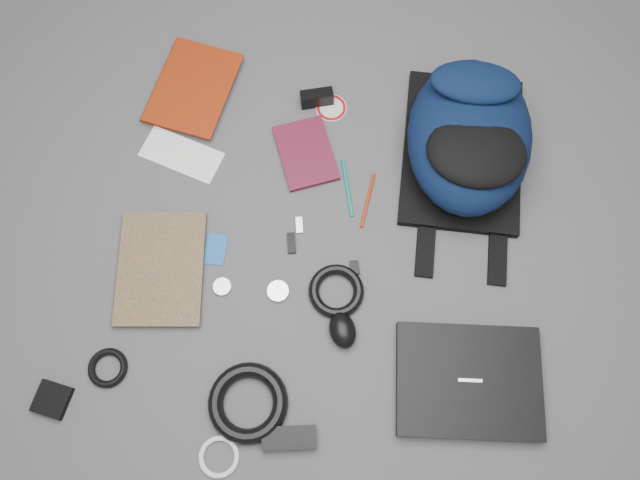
# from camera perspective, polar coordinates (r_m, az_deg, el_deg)

# --- Properties ---
(ground) EXTENTS (4.00, 4.00, 0.00)m
(ground) POSITION_cam_1_polar(r_m,az_deg,el_deg) (1.55, 0.00, -0.23)
(ground) COLOR #4F4F51
(ground) RESTS_ON ground
(backpack) EXTENTS (0.35, 0.49, 0.20)m
(backpack) POSITION_cam_1_polar(r_m,az_deg,el_deg) (1.59, 13.50, 9.25)
(backpack) COLOR black
(backpack) RESTS_ON ground
(laptop) EXTENTS (0.34, 0.26, 0.03)m
(laptop) POSITION_cam_1_polar(r_m,az_deg,el_deg) (1.50, 13.42, -12.43)
(laptop) COLOR black
(laptop) RESTS_ON ground
(textbook_red) EXTENTS (0.25, 0.30, 0.03)m
(textbook_red) POSITION_cam_1_polar(r_m,az_deg,el_deg) (1.78, -14.55, 14.07)
(textbook_red) COLOR maroon
(textbook_red) RESTS_ON ground
(comic_book) EXTENTS (0.23, 0.30, 0.02)m
(comic_book) POSITION_cam_1_polar(r_m,az_deg,el_deg) (1.59, -17.98, -2.53)
(comic_book) COLOR #BF930D
(comic_book) RESTS_ON ground
(envelope) EXTENTS (0.23, 0.16, 0.00)m
(envelope) POSITION_cam_1_polar(r_m,az_deg,el_deg) (1.67, -12.55, 7.63)
(envelope) COLOR white
(envelope) RESTS_ON ground
(dvd_case) EXTENTS (0.19, 0.22, 0.01)m
(dvd_case) POSITION_cam_1_polar(r_m,az_deg,el_deg) (1.63, -1.31, 7.93)
(dvd_case) COLOR #4A0E1F
(dvd_case) RESTS_ON ground
(compact_camera) EXTENTS (0.09, 0.05, 0.05)m
(compact_camera) POSITION_cam_1_polar(r_m,az_deg,el_deg) (1.69, -0.29, 12.85)
(compact_camera) COLOR black
(compact_camera) RESTS_ON ground
(sticker_disc) EXTENTS (0.10, 0.10, 0.00)m
(sticker_disc) POSITION_cam_1_polar(r_m,az_deg,el_deg) (1.70, 1.04, 11.99)
(sticker_disc) COLOR silver
(sticker_disc) RESTS_ON ground
(pen_teal) EXTENTS (0.04, 0.15, 0.01)m
(pen_teal) POSITION_cam_1_polar(r_m,az_deg,el_deg) (1.59, 2.52, 4.78)
(pen_teal) COLOR #0D7C70
(pen_teal) RESTS_ON ground
(pen_red) EXTENTS (0.03, 0.15, 0.01)m
(pen_red) POSITION_cam_1_polar(r_m,az_deg,el_deg) (1.58, 4.39, 3.64)
(pen_red) COLOR #9D2B0C
(pen_red) RESTS_ON ground
(id_badge) EXTENTS (0.06, 0.08, 0.00)m
(id_badge) POSITION_cam_1_polar(r_m,az_deg,el_deg) (1.56, -9.52, -0.87)
(id_badge) COLOR #1753AF
(id_badge) RESTS_ON ground
(usb_black) EXTENTS (0.03, 0.06, 0.01)m
(usb_black) POSITION_cam_1_polar(r_m,az_deg,el_deg) (1.54, -2.63, -0.28)
(usb_black) COLOR black
(usb_black) RESTS_ON ground
(usb_silver) EXTENTS (0.02, 0.04, 0.01)m
(usb_silver) POSITION_cam_1_polar(r_m,az_deg,el_deg) (1.56, -1.91, 1.37)
(usb_silver) COLOR silver
(usb_silver) RESTS_ON ground
(key_fob) EXTENTS (0.03, 0.04, 0.01)m
(key_fob) POSITION_cam_1_polar(r_m,az_deg,el_deg) (1.52, 3.19, -2.54)
(key_fob) COLOR black
(key_fob) RESTS_ON ground
(mouse) EXTENTS (0.09, 0.10, 0.05)m
(mouse) POSITION_cam_1_polar(r_m,az_deg,el_deg) (1.47, 2.08, -8.25)
(mouse) COLOR black
(mouse) RESTS_ON ground
(headphone_left) EXTENTS (0.06, 0.06, 0.01)m
(headphone_left) POSITION_cam_1_polar(r_m,az_deg,el_deg) (1.53, -8.93, -4.25)
(headphone_left) COLOR #AEAEB0
(headphone_left) RESTS_ON ground
(headphone_right) EXTENTS (0.07, 0.07, 0.01)m
(headphone_right) POSITION_cam_1_polar(r_m,az_deg,el_deg) (1.51, -3.86, -4.70)
(headphone_right) COLOR silver
(headphone_right) RESTS_ON ground
(cable_coil) EXTENTS (0.16, 0.16, 0.03)m
(cable_coil) POSITION_cam_1_polar(r_m,az_deg,el_deg) (1.50, 1.49, -4.69)
(cable_coil) COLOR black
(cable_coil) RESTS_ON ground
(power_brick) EXTENTS (0.13, 0.06, 0.03)m
(power_brick) POSITION_cam_1_polar(r_m,az_deg,el_deg) (1.46, -2.85, -17.62)
(power_brick) COLOR black
(power_brick) RESTS_ON ground
(power_cord_coil) EXTENTS (0.22, 0.22, 0.04)m
(power_cord_coil) POSITION_cam_1_polar(r_m,az_deg,el_deg) (1.47, -6.60, -14.57)
(power_cord_coil) COLOR black
(power_cord_coil) RESTS_ON ground
(pouch) EXTENTS (0.09, 0.09, 0.02)m
(pouch) POSITION_cam_1_polar(r_m,az_deg,el_deg) (1.59, -23.29, -13.25)
(pouch) COLOR black
(pouch) RESTS_ON ground
(earbud_coil) EXTENTS (0.12, 0.12, 0.02)m
(earbud_coil) POSITION_cam_1_polar(r_m,az_deg,el_deg) (1.55, -18.83, -11.01)
(earbud_coil) COLOR black
(earbud_coil) RESTS_ON ground
(white_cable_coil) EXTENTS (0.09, 0.09, 0.01)m
(white_cable_coil) POSITION_cam_1_polar(r_m,az_deg,el_deg) (1.48, -9.22, -18.98)
(white_cable_coil) COLOR white
(white_cable_coil) RESTS_ON ground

